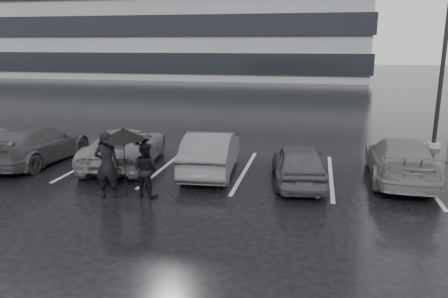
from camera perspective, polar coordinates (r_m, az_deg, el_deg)
ground at (r=12.38m, az=-1.93°, el=-5.98°), size 160.00×160.00×0.00m
car_main at (r=13.36m, az=9.67°, el=-1.90°), size 1.97×3.81×1.24m
car_west_a at (r=14.24m, az=-1.70°, el=-0.41°), size 1.84×4.33×1.39m
car_west_b at (r=15.50m, az=-12.75°, el=0.25°), size 2.89×4.98×1.31m
car_west_c at (r=16.84m, az=-23.21°, el=0.60°), size 2.05×4.71×1.35m
car_east at (r=14.53m, az=22.07°, el=-1.26°), size 2.04×4.66×1.33m
pedestrian_left at (r=12.30m, az=-15.04°, el=-2.03°), size 0.73×0.53×1.86m
pedestrian_right at (r=12.22m, az=-10.25°, el=-2.67°), size 0.87×0.75×1.54m
umbrella at (r=11.99m, az=-13.03°, el=1.94°), size 1.16×1.16×1.97m
lamp_post at (r=19.33m, az=27.00°, el=12.72°), size 0.52×0.52×9.44m
stall_stripes at (r=14.87m, az=-2.61°, el=-2.58°), size 19.72×5.00×0.00m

